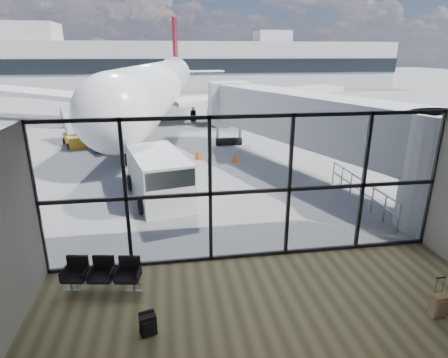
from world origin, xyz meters
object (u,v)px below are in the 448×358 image
object	(u,v)px
seating_row	(103,272)
airliner	(160,85)
service_van	(159,176)
suitcase	(439,306)
belt_loader	(101,140)
backpack	(148,324)
mobile_stairs	(77,138)

from	to	relation	value
seating_row	airliner	xyz separation A→B (m)	(1.55, 27.61, 2.71)
airliner	service_van	world-z (taller)	airliner
seating_row	suitcase	xyz separation A→B (m)	(8.21, -2.46, -0.20)
airliner	seating_row	bearing A→B (deg)	-86.28
suitcase	airliner	xyz separation A→B (m)	(-6.66, 30.07, 2.91)
airliner	belt_loader	distance (m)	12.08
seating_row	backpack	distance (m)	2.37
airliner	belt_loader	world-z (taller)	airliner
backpack	mobile_stairs	distance (m)	20.39
service_van	suitcase	bearing A→B (deg)	-65.74
mobile_stairs	airliner	bearing A→B (deg)	38.38
backpack	airliner	xyz separation A→B (m)	(0.29, 29.60, 2.95)
suitcase	belt_loader	world-z (taller)	belt_loader
mobile_stairs	service_van	bearing A→B (deg)	-84.06
mobile_stairs	backpack	bearing A→B (deg)	-95.60
airliner	backpack	bearing A→B (deg)	-83.63
backpack	suitcase	distance (m)	6.97
airliner	service_van	size ratio (longest dim) A/B	8.17
airliner	mobile_stairs	distance (m)	11.86
service_van	mobile_stairs	xyz separation A→B (m)	(-5.75, 11.14, -0.53)
seating_row	backpack	bearing A→B (deg)	-47.90
backpack	service_van	world-z (taller)	service_van
seating_row	airliner	world-z (taller)	airliner
seating_row	backpack	size ratio (longest dim) A/B	3.75
seating_row	service_van	xyz separation A→B (m)	(1.47, 6.49, 0.53)
suitcase	service_van	world-z (taller)	service_van
service_van	backpack	bearing A→B (deg)	-104.15
suitcase	mobile_stairs	xyz separation A→B (m)	(-12.49, 20.09, 0.20)
mobile_stairs	suitcase	bearing A→B (deg)	-79.50
service_van	belt_loader	size ratio (longest dim) A/B	1.26
suitcase	belt_loader	xyz separation A→B (m)	(-10.69, 18.99, 0.27)
belt_loader	suitcase	bearing A→B (deg)	-84.93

